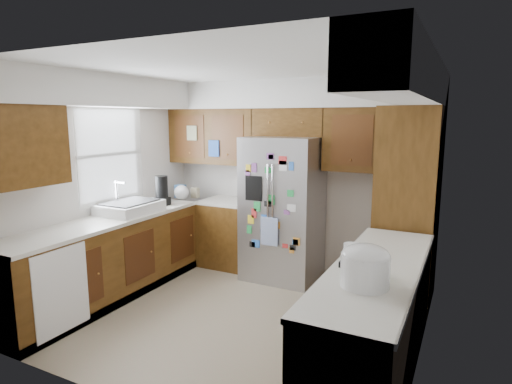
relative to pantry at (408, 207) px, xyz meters
The scene contains 12 objects.
floor 2.17m from the pantry, 142.52° to the right, with size 3.60×3.60×0.00m, color gray.
room_shell 1.94m from the pantry, 153.92° to the right, with size 3.64×3.24×2.52m.
left_counter_run 3.14m from the pantry, 158.56° to the right, with size 1.36×3.20×0.92m.
right_counter_run 1.75m from the pantry, 90.00° to the right, with size 0.63×2.25×0.92m.
pantry is the anchor object (origin of this frame).
fridge 1.51m from the pantry, behind, with size 0.90×0.79×1.80m.
bridge_cabinet 1.77m from the pantry, 169.43° to the left, with size 0.96×0.34×0.35m, color #3F270C.
fridge_top_items 2.06m from the pantry, 169.59° to the left, with size 0.68×0.32×0.30m.
sink_assembly 3.18m from the pantry, 160.64° to the right, with size 0.52×0.70×0.37m.
left_counter_clutter 2.99m from the pantry, behind, with size 0.32×0.85×0.38m.
rice_cooker 2.07m from the pantry, 90.01° to the right, with size 0.33×0.32×0.29m.
paper_towel 2.00m from the pantry, 93.15° to the right, with size 0.11×0.11×0.26m, color white.
Camera 1 is at (2.07, -3.66, 2.03)m, focal length 30.00 mm.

